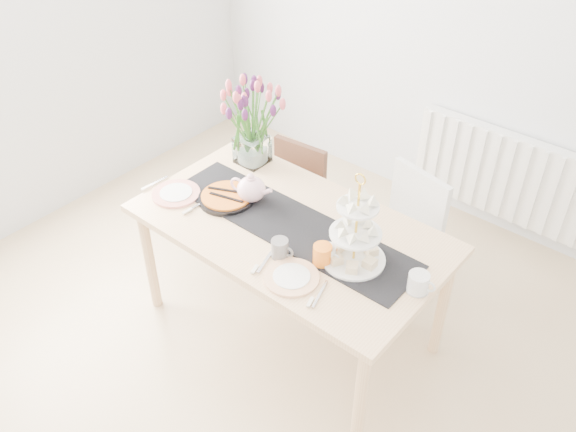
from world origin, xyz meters
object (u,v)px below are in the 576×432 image
Objects in this scene: radiator at (501,174)px; mug_grey at (280,248)px; tulip_vase at (251,111)px; cream_jug at (418,283)px; chair_brown at (291,194)px; plate_right at (292,277)px; cake_stand at (355,241)px; tart_tin at (226,198)px; plate_left at (176,194)px; dining_table at (290,237)px; mug_white at (328,254)px; mug_orange at (322,255)px; chair_white at (403,228)px; teapot at (251,189)px.

mug_grey is (-0.37, -1.81, 0.35)m from radiator.
tulip_vase is 1.35m from cream_jug.
chair_brown is at bearing 67.83° from tulip_vase.
plate_right is at bearing -153.32° from cream_jug.
cake_stand is at bearing 25.61° from mug_grey.
tulip_vase is (-1.03, -1.28, 0.63)m from radiator.
tart_tin reaches higher than plate_left.
tart_tin is (0.05, -0.61, 0.34)m from chair_brown.
dining_table is 0.76m from tulip_vase.
dining_table is 17.48× the size of mug_white.
chair_brown is 7.01× the size of mug_orange.
chair_white is 3.10× the size of plate_left.
plate_left is (-0.35, -0.22, -0.07)m from teapot.
radiator is at bearing 73.16° from dining_table.
mug_white is (0.20, 0.12, -0.00)m from mug_grey.
plate_right is (0.90, -0.10, -0.00)m from plate_left.
chair_white is 1.05m from tart_tin.
chair_brown is 1.03m from mug_grey.
chair_brown is at bearing 117.79° from mug_grey.
dining_table is at bearing 177.50° from cake_stand.
mug_white is at bearing -75.76° from chair_white.
chair_white is at bearing 22.78° from tulip_vase.
tulip_vase reaches higher than teapot.
mug_orange is at bearing 4.11° from plate_left.
plate_right is at bearing -38.66° from mug_grey.
chair_white is (0.29, 0.67, -0.21)m from dining_table.
mug_orange is at bearing 74.88° from plate_right.
teapot is at bearing -78.67° from chair_brown.
dining_table is 6.12× the size of plate_left.
mug_white is (0.71, -0.04, 0.03)m from tart_tin.
mug_orange is at bearing -47.85° from chair_brown.
teapot reaches higher than dining_table.
radiator reaches higher than chair_brown.
mug_grey is (0.66, -0.53, -0.28)m from tulip_vase.
tulip_vase is (-0.10, -0.24, 0.65)m from chair_brown.
teapot is at bearing 140.57° from mug_grey.
cake_stand is at bearing 178.67° from cream_jug.
radiator and dining_table have the same top height.
cake_stand is at bearing -15.57° from teapot.
tulip_vase is at bearing 142.71° from plate_right.
dining_table is at bearing -17.41° from teapot.
mug_white is at bearing -95.77° from radiator.
mug_orange reaches higher than dining_table.
mug_orange is (0.30, -0.13, 0.13)m from dining_table.
plate_right is at bearing -20.26° from tart_tin.
teapot is 0.47m from mug_grey.
tart_tin is at bearing 177.67° from cream_jug.
cream_jug reaches higher than mug_white.
cake_stand reaches higher than chair_white.
dining_table is at bearing 162.91° from mug_white.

